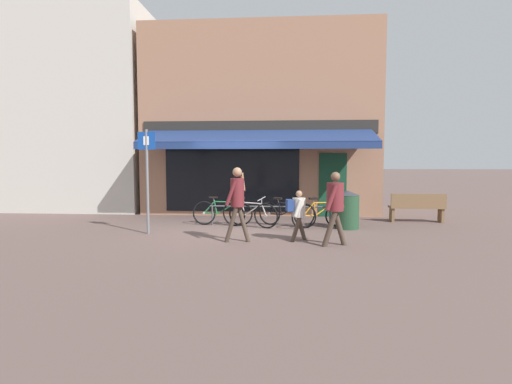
# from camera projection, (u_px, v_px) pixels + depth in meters

# --- Properties ---
(ground_plane) EXTENTS (160.00, 160.00, 0.00)m
(ground_plane) POSITION_uv_depth(u_px,v_px,m) (231.00, 230.00, 10.71)
(ground_plane) COLOR brown
(shop_front) EXTENTS (8.16, 4.52, 6.49)m
(shop_front) POSITION_uv_depth(u_px,v_px,m) (261.00, 123.00, 14.63)
(shop_front) COLOR #9E7056
(shop_front) RESTS_ON ground_plane
(neighbour_building) EXTENTS (6.88, 4.00, 7.45)m
(neighbour_building) POSITION_uv_depth(u_px,v_px,m) (67.00, 113.00, 15.69)
(neighbour_building) COLOR beige
(neighbour_building) RESTS_ON ground_plane
(bike_rack_rail) EXTENTS (3.46, 0.04, 0.57)m
(bike_rack_rail) POSITION_uv_depth(u_px,v_px,m) (271.00, 209.00, 11.35)
(bike_rack_rail) COLOR #47494F
(bike_rack_rail) RESTS_ON ground_plane
(bicycle_green) EXTENTS (1.77, 0.52, 0.84)m
(bicycle_green) POSITION_uv_depth(u_px,v_px,m) (222.00, 212.00, 11.46)
(bicycle_green) COLOR black
(bicycle_green) RESTS_ON ground_plane
(bicycle_silver) EXTENTS (1.64, 0.78, 0.87)m
(bicycle_silver) POSITION_uv_depth(u_px,v_px,m) (249.00, 214.00, 11.06)
(bicycle_silver) COLOR black
(bicycle_silver) RESTS_ON ground_plane
(bicycle_black) EXTENTS (1.64, 0.83, 0.81)m
(bicycle_black) POSITION_uv_depth(u_px,v_px,m) (287.00, 214.00, 11.24)
(bicycle_black) COLOR black
(bicycle_black) RESTS_ON ground_plane
(bicycle_orange) EXTENTS (1.65, 0.94, 0.88)m
(bicycle_orange) POSITION_uv_depth(u_px,v_px,m) (320.00, 214.00, 11.02)
(bicycle_orange) COLOR black
(bicycle_orange) RESTS_ON ground_plane
(pedestrian_adult) EXTENTS (0.61, 0.46, 1.71)m
(pedestrian_adult) POSITION_uv_depth(u_px,v_px,m) (237.00, 196.00, 9.03)
(pedestrian_adult) COLOR #47382D
(pedestrian_adult) RESTS_ON ground_plane
(pedestrian_child) EXTENTS (0.51, 0.54, 1.18)m
(pedestrian_child) POSITION_uv_depth(u_px,v_px,m) (298.00, 210.00, 9.19)
(pedestrian_child) COLOR #47382D
(pedestrian_child) RESTS_ON ground_plane
(pedestrian_second_adult) EXTENTS (0.57, 0.58, 1.63)m
(pedestrian_second_adult) POSITION_uv_depth(u_px,v_px,m) (335.00, 201.00, 8.63)
(pedestrian_second_adult) COLOR #47382D
(pedestrian_second_adult) RESTS_ON ground_plane
(litter_bin) EXTENTS (0.64, 0.64, 1.04)m
(litter_bin) POSITION_uv_depth(u_px,v_px,m) (347.00, 209.00, 10.88)
(litter_bin) COLOR #23472D
(litter_bin) RESTS_ON ground_plane
(parking_sign) EXTENTS (0.44, 0.07, 2.63)m
(parking_sign) POSITION_uv_depth(u_px,v_px,m) (147.00, 171.00, 10.01)
(parking_sign) COLOR slate
(parking_sign) RESTS_ON ground_plane
(park_bench) EXTENTS (1.61, 0.47, 0.87)m
(park_bench) POSITION_uv_depth(u_px,v_px,m) (417.00, 207.00, 12.00)
(park_bench) COLOR brown
(park_bench) RESTS_ON ground_plane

